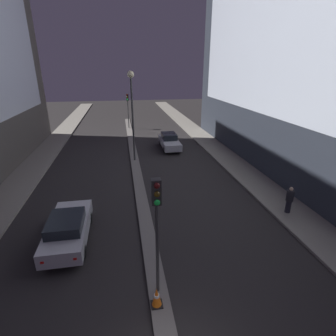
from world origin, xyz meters
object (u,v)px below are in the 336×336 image
(car_left_lane, at_px, (68,228))
(pedestrian_on_right_sidewalk, at_px, (289,199))
(street_lamp, at_px, (132,98))
(traffic_cone_near, at_px, (157,297))
(traffic_light_mid, at_px, (128,103))
(traffic_light_near, at_px, (157,213))
(car_right_lane, at_px, (169,141))

(car_left_lane, xyz_separation_m, pedestrian_on_right_sidewalk, (12.13, 0.45, 0.22))
(street_lamp, xyz_separation_m, traffic_cone_near, (-0.14, -15.85, -5.15))
(traffic_light_mid, xyz_separation_m, pedestrian_on_right_sidewalk, (8.27, -24.64, -2.54))
(street_lamp, bearing_deg, traffic_light_near, -90.00)
(traffic_light_mid, relative_size, street_lamp, 0.60)
(traffic_light_near, height_order, street_lamp, street_lamp)
(traffic_light_near, distance_m, pedestrian_on_right_sidewalk, 9.69)
(traffic_light_mid, relative_size, pedestrian_on_right_sidewalk, 2.88)
(traffic_cone_near, xyz_separation_m, car_left_lane, (-3.73, 4.55, 0.27))
(traffic_cone_near, bearing_deg, pedestrian_on_right_sidewalk, 30.73)
(traffic_light_near, xyz_separation_m, pedestrian_on_right_sidewalk, (8.27, 4.37, -2.54))
(traffic_cone_near, distance_m, car_left_lane, 5.89)
(traffic_light_near, relative_size, pedestrian_on_right_sidewalk, 2.88)
(traffic_light_near, bearing_deg, traffic_light_mid, 90.00)
(car_right_lane, bearing_deg, traffic_cone_near, -101.70)
(street_lamp, height_order, pedestrian_on_right_sidewalk, street_lamp)
(traffic_light_mid, height_order, street_lamp, street_lamp)
(street_lamp, relative_size, car_left_lane, 1.66)
(traffic_light_near, height_order, pedestrian_on_right_sidewalk, traffic_light_near)
(traffic_light_near, bearing_deg, car_left_lane, 134.54)
(traffic_cone_near, bearing_deg, traffic_light_near, 77.71)
(pedestrian_on_right_sidewalk, bearing_deg, car_right_lane, 107.10)
(car_right_lane, bearing_deg, traffic_light_mid, 110.53)
(street_lamp, distance_m, car_left_lane, 12.90)
(traffic_light_near, distance_m, car_right_lane, 19.28)
(street_lamp, distance_m, car_right_lane, 7.11)
(car_left_lane, relative_size, pedestrian_on_right_sidewalk, 2.88)
(pedestrian_on_right_sidewalk, bearing_deg, car_left_lane, -177.89)
(traffic_light_mid, distance_m, car_left_lane, 25.53)
(traffic_light_mid, bearing_deg, car_right_lane, -69.47)
(traffic_light_mid, bearing_deg, street_lamp, -90.00)
(traffic_light_near, xyz_separation_m, car_left_lane, (-3.86, 3.93, -2.76))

